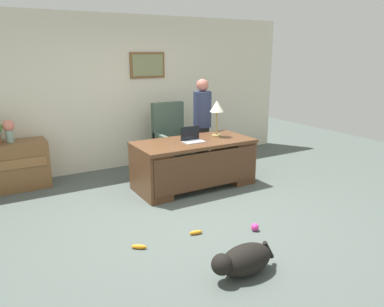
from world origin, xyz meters
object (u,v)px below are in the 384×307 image
Objects in this scene: person_standing at (202,124)px; desk_lamp at (217,108)px; dog_toy_bone at (139,247)px; dog_toy_plush at (196,232)px; desk at (195,162)px; dog_toy_ball at (255,227)px; laptop at (192,138)px; vase_with_flowers at (9,129)px; armchair at (172,141)px; dog_lying at (243,260)px.

desk_lamp is at bearing -101.28° from person_standing.
desk_lamp reaches higher than dog_toy_bone.
desk_lamp is at bearing 49.62° from dog_toy_plush.
dog_toy_plush is at bearing -120.00° from desk.
dog_toy_ball is (-0.15, -1.67, -0.36)m from desk.
dog_toy_plush is (0.70, -0.03, 0.00)m from dog_toy_bone.
person_standing is at bearing 45.19° from dog_toy_bone.
desk_lamp is (-0.13, -0.65, 0.36)m from person_standing.
laptop is at bearing -130.67° from person_standing.
dog_toy_ball is 1.39m from dog_toy_bone.
dog_toy_ball is (2.31, -2.98, -0.90)m from vase_with_flowers.
desk is 1.03m from armchair.
dog_toy_bone is (-1.63, -2.38, -0.50)m from armchair.
armchair is 7.02× the size of dog_toy_bone.
dog_lying is 2.32× the size of laptop.
armchair reaches higher than dog_toy_bone.
dog_toy_bone is at bearing -124.41° from armchair.
armchair is at bearing 73.94° from dog_lying.
dog_toy_bone is at bearing -143.28° from desk_lamp.
desk reaches higher than dog_toy_bone.
dog_toy_ball is at bearing -109.30° from desk_lamp.
desk_lamp is at bearing -22.28° from vase_with_flowers.
person_standing reaches higher than laptop.
desk is 10.79× the size of dog_toy_bone.
desk_lamp is (1.31, 2.43, 1.04)m from dog_lying.
desk is 1.06m from person_standing.
vase_with_flowers is (-2.46, 1.32, 0.55)m from desk.
dog_toy_plush is (-1.28, -1.51, -1.17)m from desk_lamp.
dog_toy_bone is (-1.51, -1.37, -0.38)m from desk.
armchair is 2.93m from dog_toy_bone.
armchair is at bearing 84.22° from dog_toy_ball.
desk_lamp is 3.41× the size of dog_toy_bone.
desk_lamp reaches higher than armchair.
armchair reaches higher than laptop.
desk_lamp is at bearing -68.74° from armchair.
person_standing is 2.18× the size of dog_lying.
person_standing is 3.10m from dog_toy_bone.
person_standing is 2.70m from dog_toy_plush.
armchair is 3.49× the size of vase_with_flowers.
desk_lamp reaches higher than dog_lying.
armchair is 2.63m from dog_toy_plush.
desk_lamp is 2.30m from dog_toy_plush.
dog_toy_bone is at bearing -70.43° from vase_with_flowers.
dog_toy_plush is (-0.93, -2.41, -0.50)m from armchair.
dog_toy_bone is at bearing 125.27° from dog_lying.
dog_toy_ball is (-0.09, -1.66, -0.75)m from laptop.
dog_lying is 2.95m from desk_lamp.
armchair is 2.74m from dog_toy_ball.
desk is at bearing -166.65° from desk_lamp.
desk_lamp reaches higher than desk.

